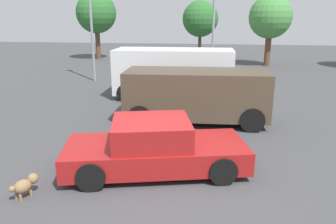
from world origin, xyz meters
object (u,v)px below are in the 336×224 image
at_px(light_post_mid, 214,3).
at_px(dog, 25,185).
at_px(sedan_foreground, 155,148).
at_px(suv_dark, 196,94).
at_px(van_white, 174,72).

bearing_deg(light_post_mid, dog, -104.16).
bearing_deg(sedan_foreground, suv_dark, 65.96).
relative_size(suv_dark, light_post_mid, 0.77).
xyz_separation_m(sedan_foreground, dog, (-2.41, -1.59, -0.31)).
height_order(dog, van_white, van_white).
bearing_deg(sedan_foreground, dog, -160.48).
distance_m(van_white, suv_dark, 3.75).
distance_m(sedan_foreground, van_white, 7.58).
bearing_deg(light_post_mid, van_white, -108.54).
bearing_deg(light_post_mid, suv_dark, -92.72).
bearing_deg(van_white, dog, -103.42).
distance_m(dog, suv_dark, 6.46).
height_order(sedan_foreground, dog, sedan_foreground).
height_order(sedan_foreground, suv_dark, suv_dark).
height_order(dog, suv_dark, suv_dark).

